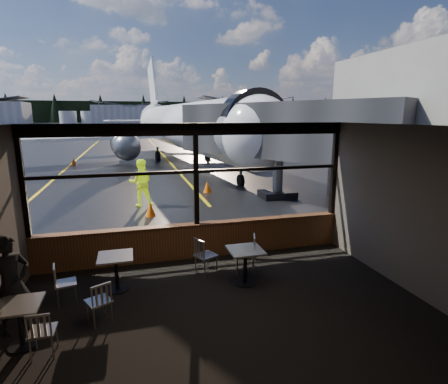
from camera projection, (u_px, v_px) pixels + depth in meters
name	position (u px, v px, depth m)	size (l,w,h in m)	color
ground_plane	(133.00, 127.00, 122.45)	(520.00, 520.00, 0.00)	black
carpet_floor	(228.00, 318.00, 6.46)	(8.00, 6.00, 0.01)	black
ceiling	(229.00, 127.00, 5.71)	(8.00, 6.00, 0.04)	#38332D
wall_right	(417.00, 212.00, 7.11)	(0.04, 6.00, 3.50)	#504840
wall_back	(316.00, 326.00, 3.26)	(8.00, 0.04, 3.50)	#504840
window_sill	(197.00, 241.00, 9.19)	(8.00, 0.28, 0.90)	#552F19
window_header	(195.00, 129.00, 8.57)	(8.00, 0.18, 0.30)	black
mullion_left	(22.00, 183.00, 7.81)	(0.12, 0.12, 2.60)	black
mullion_centre	(196.00, 175.00, 8.82)	(0.12, 0.12, 2.60)	black
mullion_right	(334.00, 169.00, 9.83)	(0.12, 0.12, 2.60)	black
window_transom	(196.00, 171.00, 8.80)	(8.00, 0.10, 0.08)	black
airliner	(185.00, 96.00, 28.08)	(28.53, 34.23, 10.46)	white
jet_bridge	(255.00, 145.00, 14.87)	(9.27, 11.33, 4.94)	#2F2E31
cafe_table_near	(245.00, 267.00, 7.73)	(0.74, 0.74, 0.81)	gray
cafe_table_mid	(117.00, 273.00, 7.44)	(0.72, 0.72, 0.79)	gray
cafe_table_left	(20.00, 325.00, 5.61)	(0.68, 0.68, 0.75)	#9C968F
chair_near_e	(245.00, 255.00, 8.21)	(0.52, 0.52, 0.96)	beige
chair_near_w	(206.00, 256.00, 8.19)	(0.50, 0.50, 0.92)	#B7B1A5
chair_mid_s	(99.00, 302.00, 6.26)	(0.45, 0.45, 0.82)	#BBB7A9
chair_mid_w	(66.00, 283.00, 6.94)	(0.45, 0.45, 0.82)	#ACA69B
chair_left_s	(43.00, 332.00, 5.41)	(0.44, 0.44, 0.80)	#AAA69A
passenger	(11.00, 285.00, 5.91)	(0.64, 0.42, 1.75)	black
ground_crew	(141.00, 183.00, 14.41)	(0.95, 0.74, 1.95)	#BFF219
cone_nose	(207.00, 187.00, 17.06)	(0.40, 0.40, 0.55)	#F05907
cone_wing	(74.00, 161.00, 26.64)	(0.38, 0.38, 0.53)	orange
terminal_annex	(437.00, 133.00, 13.56)	(5.00, 7.00, 6.00)	gray
hangar_mid	(130.00, 113.00, 182.67)	(38.00, 15.00, 10.00)	silver
hangar_right	(243.00, 111.00, 191.18)	(50.00, 20.00, 12.00)	silver
fuel_tank_a	(68.00, 117.00, 172.61)	(8.00, 8.00, 6.00)	silver
fuel_tank_b	(90.00, 117.00, 175.16)	(8.00, 8.00, 6.00)	silver
fuel_tank_c	(110.00, 117.00, 177.72)	(8.00, 8.00, 6.00)	silver
treeline	(130.00, 112.00, 206.03)	(360.00, 3.00, 12.00)	black
cone_extra	(150.00, 209.00, 13.00)	(0.38, 0.38, 0.53)	orange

